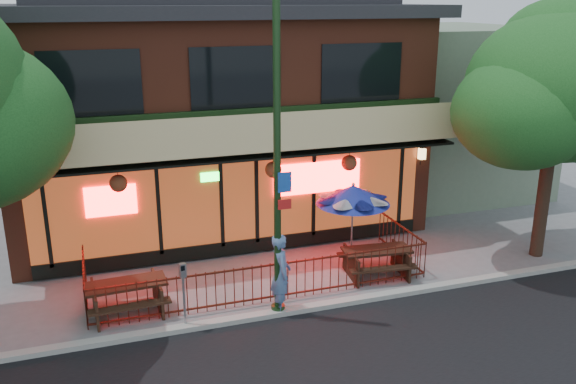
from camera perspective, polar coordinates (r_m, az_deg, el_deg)
name	(u,v)px	position (r m, az deg, el deg)	size (l,w,h in m)	color
ground	(273,305)	(14.75, -1.42, -10.53)	(80.00, 80.00, 0.00)	gray
curb	(279,313)	(14.30, -0.82, -11.22)	(80.00, 0.25, 0.12)	#999993
restaurant_building	(207,91)	(20.12, -7.56, 9.38)	(12.96, 9.49, 8.05)	brown
neighbor_building	(438,107)	(24.18, 13.86, 7.70)	(6.00, 7.00, 6.00)	slate
patio_fence	(267,272)	(14.90, -2.01, -7.52)	(8.44, 2.62, 1.00)	#49180F
street_light	(277,183)	(13.18, -0.99, 0.83)	(0.43, 0.32, 7.00)	#183417
street_tree_right	(558,79)	(17.71, 23.95, 9.65)	(4.80, 4.80, 7.02)	#332019
picnic_table_left	(127,293)	(14.65, -14.87, -9.13)	(1.89, 1.49, 0.78)	#351E13
picnic_table_right	(376,258)	(16.16, 8.27, -6.14)	(1.91, 1.55, 0.76)	black
patio_umbrella	(353,195)	(16.43, 6.11, -0.25)	(2.00, 1.99, 2.28)	gray
pedestrian	(281,274)	(14.04, -0.67, -7.65)	(0.70, 0.46, 1.93)	#4F6F9F
parking_meter_near	(183,285)	(13.51, -9.76, -8.55)	(0.16, 0.15, 1.56)	#979A9F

